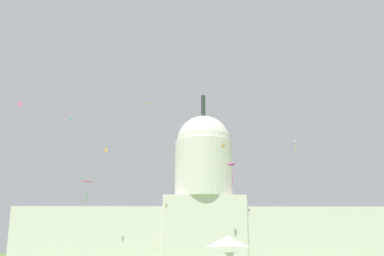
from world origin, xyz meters
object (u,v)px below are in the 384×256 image
at_px(kite_red_low, 88,185).
at_px(kite_green_high, 327,116).
at_px(event_tent, 228,252).
at_px(kite_lime_high, 149,106).
at_px(kite_magenta_low, 233,169).
at_px(kite_violet_low, 249,211).
at_px(capitol_building, 204,211).
at_px(kite_gold_high, 106,150).
at_px(kite_pink_mid, 20,104).
at_px(kite_orange_high, 223,146).
at_px(kite_blue_mid, 111,161).
at_px(kite_cyan_mid, 70,121).
at_px(kite_white_mid, 296,144).

distance_m(kite_red_low, kite_green_high, 85.21).
bearing_deg(event_tent, kite_lime_high, 106.07).
bearing_deg(kite_magenta_low, kite_violet_low, -67.88).
xyz_separation_m(capitol_building, kite_magenta_low, (-0.07, -114.19, -2.61)).
height_order(kite_gold_high, kite_green_high, kite_green_high).
bearing_deg(kite_pink_mid, kite_lime_high, -32.86).
relative_size(capitol_building, kite_magenta_low, 41.99).
relative_size(kite_violet_low, kite_orange_high, 2.13).
bearing_deg(kite_violet_low, kite_gold_high, 168.24).
xyz_separation_m(kite_blue_mid, kite_cyan_mid, (-8.30, -13.33, 7.46)).
bearing_deg(kite_blue_mid, kite_violet_low, -13.78).
height_order(kite_violet_low, kite_pink_mid, kite_pink_mid).
bearing_deg(kite_lime_high, kite_orange_high, 160.38).
relative_size(capitol_building, kite_lime_high, 73.77).
bearing_deg(kite_white_mid, capitol_building, -52.43).
relative_size(kite_red_low, kite_white_mid, 0.86).
bearing_deg(kite_red_low, kite_gold_high, -82.15).
distance_m(kite_gold_high, kite_pink_mid, 96.82).
bearing_deg(kite_green_high, kite_cyan_mid, -173.60).
relative_size(kite_magenta_low, kite_orange_high, 2.86).
relative_size(kite_green_high, kite_cyan_mid, 2.30).
distance_m(kite_green_high, kite_orange_high, 44.95).
xyz_separation_m(kite_red_low, kite_lime_high, (1.36, 91.04, 41.82)).
height_order(kite_red_low, kite_cyan_mid, kite_cyan_mid).
bearing_deg(capitol_building, kite_white_mid, -74.19).
relative_size(capitol_building, kite_cyan_mid, 82.02).
height_order(capitol_building, kite_red_low, capitol_building).
bearing_deg(kite_pink_mid, kite_green_high, -73.75).
bearing_deg(capitol_building, kite_cyan_mid, -115.08).
height_order(event_tent, kite_gold_high, kite_gold_high).
bearing_deg(kite_blue_mid, event_tent, -116.55).
bearing_deg(kite_violet_low, kite_orange_high, 160.01).
height_order(event_tent, kite_magenta_low, kite_magenta_low).
relative_size(kite_blue_mid, kite_orange_high, 0.87).
relative_size(kite_blue_mid, kite_magenta_low, 0.30).
xyz_separation_m(kite_magenta_low, kite_green_high, (33.72, 54.40, 25.15)).
height_order(kite_magenta_low, kite_green_high, kite_green_high).
distance_m(kite_orange_high, kite_pink_mid, 104.31).
height_order(capitol_building, kite_pink_mid, capitol_building).
distance_m(kite_violet_low, kite_white_mid, 49.41).
xyz_separation_m(kite_blue_mid, kite_magenta_low, (27.98, -49.84, -10.75)).
relative_size(kite_blue_mid, kite_red_low, 0.35).
xyz_separation_m(capitol_building, kite_orange_high, (6.20, -24.21, 21.47)).
relative_size(event_tent, kite_lime_high, 2.62).
height_order(kite_lime_high, kite_pink_mid, kite_lime_high).
xyz_separation_m(event_tent, kite_gold_high, (-35.66, 89.08, 35.62)).
bearing_deg(kite_gold_high, kite_blue_mid, -38.20).
relative_size(kite_magenta_low, kite_red_low, 1.15).
relative_size(event_tent, kite_magenta_low, 1.49).
relative_size(capitol_building, kite_gold_high, 99.70).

